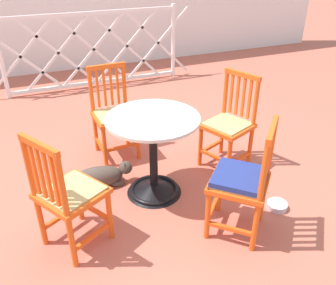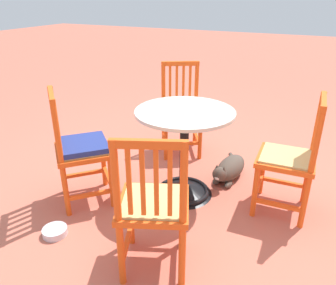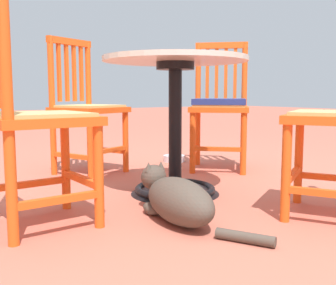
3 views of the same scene
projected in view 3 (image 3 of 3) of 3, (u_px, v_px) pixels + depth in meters
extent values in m
plane|color=#BC604C|center=(188.00, 196.00, 2.16)|extent=(24.00, 24.00, 0.00)
cone|color=black|center=(175.00, 184.00, 2.21)|extent=(0.48, 0.48, 0.10)
torus|color=black|center=(175.00, 189.00, 2.21)|extent=(0.44, 0.44, 0.04)
cylinder|color=black|center=(175.00, 125.00, 2.17)|extent=(0.07, 0.07, 0.66)
cylinder|color=black|center=(175.00, 66.00, 2.13)|extent=(0.20, 0.20, 0.04)
cylinder|color=beige|center=(175.00, 59.00, 2.13)|extent=(0.76, 0.76, 0.02)
cylinder|color=#EA5619|center=(126.00, 140.00, 2.80)|extent=(0.04, 0.04, 0.45)
cylinder|color=#EA5619|center=(91.00, 145.00, 2.52)|extent=(0.04, 0.04, 0.45)
cylinder|color=#EA5619|center=(89.00, 105.00, 2.96)|extent=(0.04, 0.04, 0.91)
cylinder|color=#EA5619|center=(52.00, 107.00, 2.68)|extent=(0.04, 0.04, 0.91)
cube|color=#EA5619|center=(107.00, 150.00, 2.91)|extent=(0.32, 0.16, 0.03)
cube|color=#EA5619|center=(72.00, 156.00, 2.63)|extent=(0.32, 0.16, 0.03)
cube|color=#EA5619|center=(109.00, 150.00, 2.67)|extent=(0.16, 0.32, 0.03)
cube|color=#EA5619|center=(89.00, 110.00, 2.73)|extent=(0.52, 0.52, 0.04)
cube|color=tan|center=(89.00, 106.00, 2.73)|extent=(0.46, 0.46, 0.02)
cube|color=#EA5619|center=(81.00, 74.00, 2.88)|extent=(0.03, 0.03, 0.39)
cube|color=#EA5619|center=(74.00, 73.00, 2.82)|extent=(0.03, 0.03, 0.39)
cube|color=#EA5619|center=(67.00, 73.00, 2.77)|extent=(0.03, 0.03, 0.39)
cube|color=#EA5619|center=(59.00, 72.00, 2.71)|extent=(0.03, 0.03, 0.39)
cube|color=#EA5619|center=(70.00, 42.00, 2.77)|extent=(0.17, 0.36, 0.04)
cylinder|color=#EA5619|center=(65.00, 161.00, 1.90)|extent=(0.04, 0.04, 0.45)
cylinder|color=#EA5619|center=(99.00, 173.00, 1.63)|extent=(0.04, 0.04, 0.45)
cylinder|color=#EA5619|center=(8.00, 118.00, 1.40)|extent=(0.04, 0.04, 0.91)
cube|color=#EA5619|center=(30.00, 184.00, 1.81)|extent=(0.04, 0.34, 0.03)
cube|color=#EA5619|center=(58.00, 200.00, 1.54)|extent=(0.04, 0.34, 0.03)
cube|color=#EA5619|center=(81.00, 179.00, 1.77)|extent=(0.34, 0.04, 0.03)
cube|color=#EA5619|center=(40.00, 120.00, 1.64)|extent=(0.42, 0.42, 0.04)
cube|color=tan|center=(40.00, 115.00, 1.64)|extent=(0.36, 0.36, 0.02)
cube|color=#EA5619|center=(0.00, 53.00, 1.43)|extent=(0.02, 0.02, 0.39)
cylinder|color=#EA5619|center=(286.00, 169.00, 1.70)|extent=(0.04, 0.04, 0.45)
cylinder|color=#EA5619|center=(299.00, 158.00, 2.01)|extent=(0.04, 0.04, 0.45)
cube|color=#EA5619|center=(329.00, 193.00, 1.64)|extent=(0.31, 0.19, 0.03)
cube|color=#EA5619|center=(335.00, 178.00, 1.94)|extent=(0.31, 0.19, 0.03)
cube|color=#EA5619|center=(293.00, 175.00, 1.86)|extent=(0.19, 0.31, 0.03)
cube|color=#EA5619|center=(335.00, 119.00, 1.76)|extent=(0.55, 0.55, 0.04)
cube|color=tan|center=(336.00, 114.00, 1.75)|extent=(0.48, 0.48, 0.02)
cylinder|color=#EA5619|center=(244.00, 141.00, 2.70)|extent=(0.04, 0.04, 0.45)
cylinder|color=#EA5619|center=(193.00, 140.00, 2.75)|extent=(0.04, 0.04, 0.45)
cylinder|color=#EA5619|center=(244.00, 105.00, 3.00)|extent=(0.04, 0.04, 0.91)
cylinder|color=#EA5619|center=(198.00, 105.00, 3.06)|extent=(0.04, 0.04, 0.91)
cube|color=#EA5619|center=(243.00, 151.00, 2.87)|extent=(0.26, 0.26, 0.03)
cube|color=#EA5619|center=(195.00, 149.00, 2.93)|extent=(0.26, 0.26, 0.03)
cube|color=#EA5619|center=(218.00, 149.00, 2.73)|extent=(0.26, 0.26, 0.03)
cube|color=#EA5619|center=(220.00, 109.00, 2.87)|extent=(0.57, 0.57, 0.04)
cube|color=tan|center=(220.00, 106.00, 2.86)|extent=(0.49, 0.49, 0.02)
cube|color=#EA5619|center=(235.00, 74.00, 2.99)|extent=(0.03, 0.03, 0.39)
cube|color=#EA5619|center=(226.00, 74.00, 3.00)|extent=(0.03, 0.03, 0.39)
cube|color=#EA5619|center=(217.00, 75.00, 3.01)|extent=(0.03, 0.03, 0.39)
cube|color=#EA5619|center=(207.00, 75.00, 3.02)|extent=(0.03, 0.03, 0.39)
cube|color=#EA5619|center=(222.00, 45.00, 2.98)|extent=(0.29, 0.30, 0.04)
cube|color=navy|center=(220.00, 102.00, 2.86)|extent=(0.51, 0.51, 0.04)
ellipsoid|color=#4C4238|center=(180.00, 201.00, 1.69)|extent=(0.46, 0.25, 0.19)
ellipsoid|color=silver|center=(169.00, 198.00, 1.78)|extent=(0.20, 0.17, 0.14)
sphere|color=#4C4238|center=(154.00, 177.00, 1.91)|extent=(0.12, 0.12, 0.12)
ellipsoid|color=silver|center=(150.00, 178.00, 1.95)|extent=(0.05, 0.06, 0.04)
cone|color=#4C4238|center=(149.00, 167.00, 1.88)|extent=(0.04, 0.04, 0.04)
cone|color=#4C4238|center=(161.00, 166.00, 1.90)|extent=(0.04, 0.04, 0.04)
ellipsoid|color=#4C4238|center=(151.00, 209.00, 1.82)|extent=(0.13, 0.07, 0.05)
ellipsoid|color=#4C4238|center=(173.00, 206.00, 1.87)|extent=(0.13, 0.07, 0.05)
cylinder|color=#4C4238|center=(245.00, 237.00, 1.47)|extent=(0.21, 0.14, 0.04)
cylinder|color=silver|center=(174.00, 158.00, 3.25)|extent=(0.17, 0.17, 0.05)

